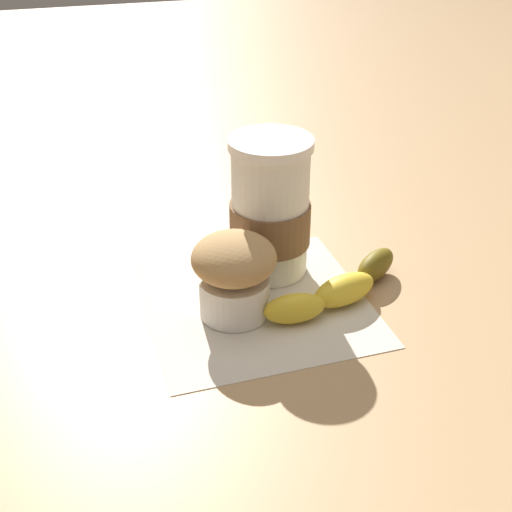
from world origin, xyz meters
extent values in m
plane|color=tan|center=(0.00, 0.00, 0.00)|extent=(3.00, 3.00, 0.00)
cube|color=beige|center=(0.00, 0.00, 0.00)|extent=(0.23, 0.23, 0.00)
cylinder|color=white|center=(-0.06, 0.03, 0.07)|extent=(0.08, 0.08, 0.14)
cylinder|color=white|center=(-0.06, 0.03, 0.15)|extent=(0.09, 0.09, 0.01)
cylinder|color=brown|center=(-0.06, 0.03, 0.06)|extent=(0.08, 0.08, 0.05)
cylinder|color=white|center=(0.01, -0.02, 0.02)|extent=(0.07, 0.07, 0.04)
ellipsoid|color=#AD8451|center=(0.01, -0.02, 0.06)|extent=(0.08, 0.08, 0.05)
ellipsoid|color=gold|center=(0.04, 0.03, 0.02)|extent=(0.03, 0.06, 0.03)
ellipsoid|color=gold|center=(0.02, 0.08, 0.02)|extent=(0.05, 0.08, 0.03)
ellipsoid|color=brown|center=(-0.01, 0.13, 0.02)|extent=(0.06, 0.06, 0.03)
camera|label=1|loc=(0.57, -0.16, 0.41)|focal=50.00mm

